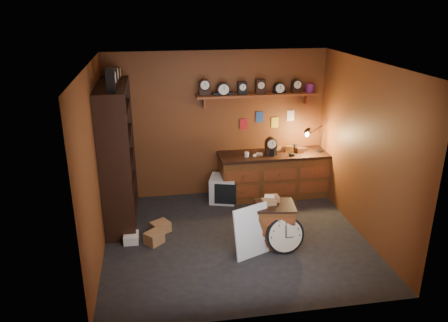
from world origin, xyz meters
TOP-DOWN VIEW (x-y plane):
  - floor at (0.00, 0.00)m, footprint 4.00×4.00m
  - room_shell at (0.04, 0.11)m, footprint 4.02×3.62m
  - shelving_unit at (-1.79, 0.98)m, footprint 0.47×1.60m
  - workbench at (1.04, 1.47)m, footprint 2.13×0.66m
  - low_cabinet at (0.55, -0.23)m, footprint 0.64×0.56m
  - big_round_clock at (0.64, -0.48)m, footprint 0.57×0.18m
  - white_panel at (0.15, -0.47)m, footprint 0.60×0.38m
  - mini_fridge at (0.04, 1.39)m, footprint 0.57×0.59m
  - floor_box_a at (-1.15, 0.42)m, footprint 0.36×0.34m
  - floor_box_b at (-1.61, 0.18)m, footprint 0.23×0.27m
  - floor_box_c at (-1.26, 0.07)m, footprint 0.33×0.33m

SIDE VIEW (x-z plane):
  - floor at x=0.00m, z-range 0.00..0.00m
  - white_panel at x=0.15m, z-range -0.39..0.39m
  - floor_box_b at x=-1.61m, z-range 0.00..0.13m
  - floor_box_a at x=-1.15m, z-range 0.00..0.17m
  - floor_box_c at x=-1.26m, z-range 0.00..0.19m
  - mini_fridge at x=0.04m, z-range 0.00..0.48m
  - big_round_clock at x=0.64m, z-range -0.01..0.56m
  - low_cabinet at x=0.55m, z-range -0.01..0.74m
  - workbench at x=1.04m, z-range -0.21..1.15m
  - shelving_unit at x=-1.79m, z-range -0.03..2.54m
  - room_shell at x=0.04m, z-range 0.37..3.08m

